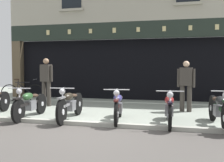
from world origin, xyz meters
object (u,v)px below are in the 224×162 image
Objects in this scene: motorcycle_left at (30,103)px; motorcycle_center_right at (169,108)px; motorcycle_center_left at (70,104)px; leaning_bicycle at (22,92)px; advert_board_far at (44,61)px; shopkeeper_center at (186,84)px; salesman_left at (46,80)px; motorcycle_right at (219,109)px; motorcycle_center at (118,106)px; advert_board_near at (69,64)px.

motorcycle_center_right is at bearing 177.53° from motorcycle_left.
motorcycle_center_left is 4.58m from leaning_bicycle.
advert_board_far is (-2.14, 4.81, 1.26)m from motorcycle_left.
motorcycle_center_right is 2.17m from shopkeeper_center.
motorcycle_center_right is 7.67m from advert_board_far.
salesman_left reaches higher than motorcycle_left.
motorcycle_center_right is 2.06× the size of advert_board_far.
motorcycle_right is at bearing 178.83° from motorcycle_center_right.
motorcycle_center is at bearing 59.20° from shopkeeper_center.
leaning_bicycle is (-4.72, 2.98, -0.04)m from motorcycle_center.
advert_board_near is 1.29m from advert_board_far.
motorcycle_center is at bearing 178.90° from motorcycle_center_left.
shopkeeper_center is at bearing -74.93° from motorcycle_right.
advert_board_far is at bearing -37.71° from motorcycle_right.
motorcycle_center_left is 2.61m from motorcycle_center_right.
advert_board_far is (-3.31, 4.74, 1.24)m from motorcycle_center_left.
motorcycle_center_right is at bearing 175.98° from motorcycle_center_left.
advert_board_near reaches higher than motorcycle_right.
salesman_left is at bearing -41.38° from motorcycle_center.
motorcycle_right reaches higher than motorcycle_center_left.
salesman_left reaches higher than motorcycle_center_left.
leaning_bicycle is (-0.11, -1.69, -1.29)m from advert_board_far.
motorcycle_center_left is 5.27m from advert_board_near.
motorcycle_center_right is at bearing -45.50° from advert_board_near.
shopkeeper_center is (1.76, 2.01, 0.47)m from motorcycle_center.
motorcycle_left is 5.01m from advert_board_near.
salesman_left is 1.07× the size of shopkeeper_center.
salesman_left is (-3.13, 2.03, 0.55)m from motorcycle_center.
motorcycle_center_left is 0.98× the size of motorcycle_right.
advert_board_near reaches higher than leaning_bicycle.
motorcycle_center_left is at bearing -55.08° from advert_board_far.
shopkeeper_center reaches higher than motorcycle_right.
motorcycle_center_left is at bearing 33.90° from leaning_bicycle.
motorcycle_center_right is 1.14× the size of leaning_bicycle.
motorcycle_center_left is 1.28× the size of shopkeeper_center.
salesman_left reaches higher than motorcycle_right.
advert_board_near is at bearing -0.00° from advert_board_far.
advert_board_near is at bearing -62.80° from motorcycle_center.
motorcycle_right is 2.19m from shopkeeper_center.
motorcycle_center is 5.58m from leaning_bicycle.
motorcycle_center_right is (3.78, 0.09, 0.00)m from motorcycle_left.
motorcycle_center is 1.11× the size of salesman_left.
motorcycle_center_left is (1.17, 0.08, 0.01)m from motorcycle_left.
leaning_bicycle is (-7.19, 2.99, -0.06)m from motorcycle_right.
advert_board_far reaches higher than salesman_left.
advert_board_far is 2.13m from leaning_bicycle.
shopkeeper_center is 6.95m from advert_board_far.
shopkeeper_center is at bearing -156.87° from motorcycle_left.
motorcycle_center is at bearing -54.41° from advert_board_near.
salesman_left is at bearing -85.46° from advert_board_near.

